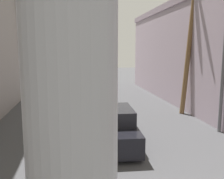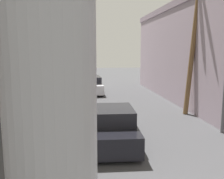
# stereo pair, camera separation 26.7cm
# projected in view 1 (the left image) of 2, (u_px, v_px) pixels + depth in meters

# --- Properties ---
(ground_plane) EXTENTS (87.22, 87.22, 0.00)m
(ground_plane) POSITION_uv_depth(u_px,v_px,m) (100.00, 123.00, 13.63)
(ground_plane) COLOR #424244
(street_lamp) EXTENTS (2.78, 0.28, 7.86)m
(street_lamp) POSITION_uv_depth(u_px,v_px,m) (217.00, 32.00, 11.36)
(street_lamp) COLOR #59595E
(street_lamp) RESTS_ON ground
(car_lead) EXTENTS (2.31, 5.00, 1.56)m
(car_lead) POSITION_uv_depth(u_px,v_px,m) (109.00, 126.00, 10.71)
(car_lead) COLOR black
(car_lead) RESTS_ON ground
(car_far) EXTENTS (2.11, 4.87, 1.56)m
(car_far) POSITION_uv_depth(u_px,v_px,m) (87.00, 85.00, 23.05)
(car_far) COLOR black
(car_far) RESTS_ON ground
(palm_tree_mid_right) EXTENTS (2.54, 2.58, 9.03)m
(palm_tree_mid_right) POSITION_uv_depth(u_px,v_px,m) (190.00, 17.00, 14.95)
(palm_tree_mid_right) COLOR brown
(palm_tree_mid_right) RESTS_ON ground
(palm_tree_far_left) EXTENTS (2.47, 2.22, 8.35)m
(palm_tree_far_left) POSITION_uv_depth(u_px,v_px,m) (21.00, 33.00, 19.34)
(palm_tree_far_left) COLOR brown
(palm_tree_far_left) RESTS_ON ground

